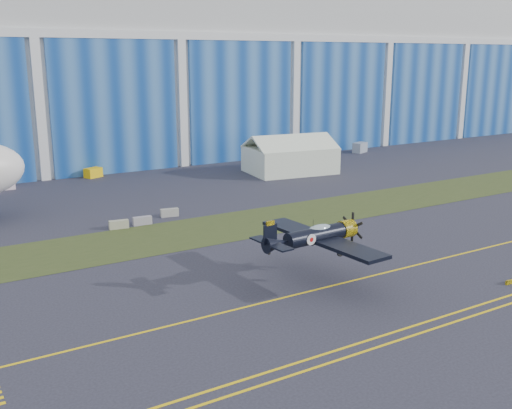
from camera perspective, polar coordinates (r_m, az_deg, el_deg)
ground at (r=46.78m, az=-6.05°, el=-8.06°), size 260.00×260.00×0.00m
grass_median at (r=59.04m, az=-11.93°, el=-3.56°), size 260.00×10.00×0.02m
hangar at (r=112.67m, az=-22.53°, el=11.63°), size 220.00×45.70×30.00m
taxiway_centreline at (r=42.65m, az=-3.11°, el=-10.23°), size 200.00×0.20×0.02m
edge_line_near at (r=35.45m, az=4.48°, el=-15.59°), size 80.00×0.20×0.02m
edge_line_far at (r=36.16m, az=3.53°, el=-14.94°), size 80.00×0.20×0.02m
guard_board_right at (r=51.68m, az=23.11°, el=-6.77°), size 1.20×0.15×0.35m
warbird at (r=47.17m, az=5.71°, el=-2.95°), size 11.28×13.32×3.76m
tent at (r=92.44m, az=3.26°, el=4.90°), size 13.96×11.03×5.95m
tug at (r=91.97m, az=-15.25°, el=2.94°), size 2.83×2.38×1.41m
gse_box at (r=113.77m, az=9.87°, el=5.37°), size 3.48×2.71×1.85m
barrier_a at (r=63.87m, az=-12.94°, el=-1.87°), size 2.06×0.87×0.90m
barrier_b at (r=64.80m, az=-10.78°, el=-1.53°), size 2.05×0.78×0.90m
barrier_c at (r=67.66m, az=-8.24°, el=-0.77°), size 2.07×0.90×0.90m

